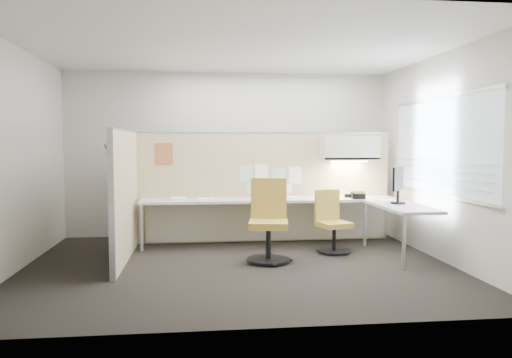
{
  "coord_description": "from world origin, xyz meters",
  "views": [
    {
      "loc": [
        -0.51,
        -6.39,
        1.58
      ],
      "look_at": [
        0.32,
        0.8,
        1.07
      ],
      "focal_mm": 35.0,
      "sensor_mm": 36.0,
      "label": 1
    }
  ],
  "objects": [
    {
      "name": "chair_right",
      "position": [
        1.42,
        0.65,
        0.42
      ],
      "size": [
        0.52,
        0.54,
        0.89
      ],
      "rotation": [
        0.0,
        0.0,
        0.3
      ],
      "color": "black",
      "rests_on": "floor"
    },
    {
      "name": "monitor",
      "position": [
        2.3,
        0.37,
        1.03
      ],
      "size": [
        0.32,
        0.42,
        0.52
      ],
      "rotation": [
        0.0,
        0.0,
        0.93
      ],
      "color": "black",
      "rests_on": "desk"
    },
    {
      "name": "wall_left",
      "position": [
        -2.75,
        0.0,
        1.4
      ],
      "size": [
        0.02,
        4.5,
        2.8
      ],
      "primitive_type": "cube",
      "color": "beige",
      "rests_on": "ground"
    },
    {
      "name": "floor",
      "position": [
        0.0,
        0.0,
        -0.01
      ],
      "size": [
        5.5,
        4.5,
        0.01
      ],
      "primitive_type": "cube",
      "color": "black",
      "rests_on": "ground"
    },
    {
      "name": "tape_dispenser",
      "position": [
        1.84,
        1.27,
        0.76
      ],
      "size": [
        0.11,
        0.08,
        0.06
      ],
      "primitive_type": "cube",
      "rotation": [
        0.0,
        0.0,
        -0.17
      ],
      "color": "black",
      "rests_on": "desk"
    },
    {
      "name": "desk",
      "position": [
        0.93,
        1.13,
        0.6
      ],
      "size": [
        4.0,
        2.07,
        0.73
      ],
      "color": "beige",
      "rests_on": "floor"
    },
    {
      "name": "poster",
      "position": [
        -1.05,
        1.57,
        1.42
      ],
      "size": [
        0.28,
        0.0,
        0.35
      ],
      "primitive_type": "cube",
      "color": "orange",
      "rests_on": "partition_back"
    },
    {
      "name": "paper_stack_1",
      "position": [
        -0.39,
        1.24,
        0.74
      ],
      "size": [
        0.24,
        0.31,
        0.02
      ],
      "primitive_type": "cube",
      "rotation": [
        0.0,
        0.0,
        -0.04
      ],
      "color": "white",
      "rests_on": "desk"
    },
    {
      "name": "paper_stack_2",
      "position": [
        0.97,
        1.33,
        0.74
      ],
      "size": [
        0.23,
        0.3,
        0.02
      ],
      "primitive_type": "cube",
      "rotation": [
        0.0,
        0.0,
        -0.01
      ],
      "color": "white",
      "rests_on": "desk"
    },
    {
      "name": "overhead_bin",
      "position": [
        1.9,
        1.39,
        1.51
      ],
      "size": [
        0.9,
        0.36,
        0.38
      ],
      "primitive_type": "cube",
      "color": "beige",
      "rests_on": "partition_back"
    },
    {
      "name": "ceiling",
      "position": [
        0.0,
        0.0,
        2.8
      ],
      "size": [
        5.5,
        4.5,
        0.01
      ],
      "primitive_type": "cube",
      "color": "white",
      "rests_on": "wall_back"
    },
    {
      "name": "task_light_strip",
      "position": [
        1.9,
        1.39,
        1.3
      ],
      "size": [
        0.6,
        0.06,
        0.02
      ],
      "primitive_type": "cube",
      "color": "#FFEABF",
      "rests_on": "overhead_bin"
    },
    {
      "name": "partition_left",
      "position": [
        -1.5,
        0.5,
        0.88
      ],
      "size": [
        0.06,
        2.2,
        1.75
      ],
      "primitive_type": "cube",
      "color": "#C1B185",
      "rests_on": "floor"
    },
    {
      "name": "phone",
      "position": [
        1.96,
        1.11,
        0.78
      ],
      "size": [
        0.23,
        0.21,
        0.12
      ],
      "rotation": [
        0.0,
        0.0,
        -0.12
      ],
      "color": "black",
      "rests_on": "desk"
    },
    {
      "name": "paper_stack_4",
      "position": [
        2.27,
        0.71,
        0.74
      ],
      "size": [
        0.25,
        0.31,
        0.02
      ],
      "primitive_type": "cube",
      "rotation": [
        0.0,
        0.0,
        0.05
      ],
      "color": "white",
      "rests_on": "desk"
    },
    {
      "name": "stapler",
      "position": [
        1.63,
        1.33,
        0.76
      ],
      "size": [
        0.14,
        0.06,
        0.05
      ],
      "primitive_type": "cube",
      "rotation": [
        0.0,
        0.0,
        -0.14
      ],
      "color": "black",
      "rests_on": "desk"
    },
    {
      "name": "window_pane",
      "position": [
        2.73,
        0.0,
        1.55
      ],
      "size": [
        0.01,
        2.8,
        1.3
      ],
      "primitive_type": "cube",
      "color": "#909EA7",
      "rests_on": "wall_right"
    },
    {
      "name": "wall_back",
      "position": [
        0.0,
        2.25,
        1.4
      ],
      "size": [
        5.5,
        0.02,
        2.8
      ],
      "primitive_type": "cube",
      "color": "beige",
      "rests_on": "ground"
    },
    {
      "name": "wall_right",
      "position": [
        2.75,
        0.0,
        1.4
      ],
      "size": [
        0.02,
        4.5,
        2.8
      ],
      "primitive_type": "cube",
      "color": "beige",
      "rests_on": "ground"
    },
    {
      "name": "chair_left",
      "position": [
        0.42,
        0.21,
        0.51
      ],
      "size": [
        0.58,
        0.6,
        1.1
      ],
      "rotation": [
        0.0,
        0.0,
        -0.15
      ],
      "color": "black",
      "rests_on": "floor"
    },
    {
      "name": "paper_stack_3",
      "position": [
        1.47,
        1.23,
        0.74
      ],
      "size": [
        0.26,
        0.32,
        0.02
      ],
      "primitive_type": "cube",
      "rotation": [
        0.0,
        0.0,
        0.1
      ],
      "color": "white",
      "rests_on": "desk"
    },
    {
      "name": "partition_back",
      "position": [
        0.55,
        1.6,
        0.88
      ],
      "size": [
        4.1,
        0.06,
        1.75
      ],
      "primitive_type": "cube",
      "color": "#C1B185",
      "rests_on": "floor"
    },
    {
      "name": "wall_front",
      "position": [
        0.0,
        -2.25,
        1.4
      ],
      "size": [
        5.5,
        0.02,
        2.8
      ],
      "primitive_type": "cube",
      "color": "beige",
      "rests_on": "ground"
    },
    {
      "name": "coat_hook",
      "position": [
        -1.58,
        -0.19,
        1.42
      ],
      "size": [
        0.18,
        0.43,
        1.29
      ],
      "color": "silver",
      "rests_on": "partition_left"
    },
    {
      "name": "paper_stack_0",
      "position": [
        -0.82,
        1.26,
        0.75
      ],
      "size": [
        0.25,
        0.32,
        0.04
      ],
      "primitive_type": "cube",
      "rotation": [
        0.0,
        0.0,
        0.08
      ],
      "color": "white",
      "rests_on": "desk"
    },
    {
      "name": "pinned_papers",
      "position": [
        0.63,
        1.57,
        1.03
      ],
      "size": [
        1.01,
        0.0,
        0.47
      ],
      "color": "#8CBF8C",
      "rests_on": "partition_back"
    }
  ]
}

